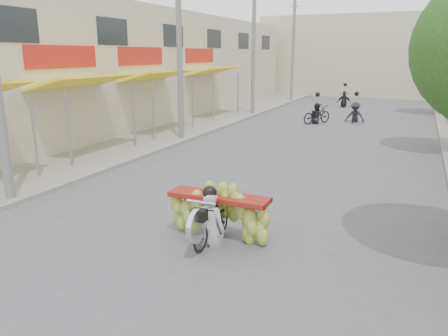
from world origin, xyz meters
TOP-DOWN VIEW (x-y plane):
  - ground at (0.00, 0.00)m, footprint 120.00×120.00m
  - sidewalk_left at (-7.00, 15.00)m, footprint 4.00×60.00m
  - shophouse_row_left at (-11.98, 13.98)m, footprint 9.77×40.00m
  - far_building at (0.00, 38.00)m, footprint 20.00×6.00m
  - utility_pole_mid at (-5.40, 12.00)m, footprint 0.60×0.24m
  - utility_pole_far at (-5.40, 21.00)m, footprint 0.60×0.24m
  - utility_pole_back at (-5.40, 30.00)m, footprint 0.60×0.24m
  - banana_motorbike at (0.44, 2.93)m, footprint 2.20×1.75m
  - bg_motorbike_a at (-1.02, 19.22)m, footprint 1.53×1.87m
  - bg_motorbike_b at (0.84, 20.54)m, footprint 1.06×1.55m
  - bg_motorbike_c at (-0.87, 27.64)m, footprint 1.02×1.75m

SIDE VIEW (x-z plane):
  - ground at x=0.00m, z-range 0.00..0.00m
  - sidewalk_left at x=-7.00m, z-range 0.00..0.12m
  - banana_motorbike at x=0.44m, z-range -0.34..1.73m
  - bg_motorbike_a at x=-1.02m, z-range -0.25..1.70m
  - bg_motorbike_c at x=-0.87m, z-range -0.19..1.76m
  - bg_motorbike_b at x=0.84m, z-range -0.10..1.85m
  - shophouse_row_left at x=-11.98m, z-range 0.00..6.00m
  - far_building at x=0.00m, z-range 0.00..7.00m
  - utility_pole_mid at x=-5.40m, z-range 0.03..8.03m
  - utility_pole_far at x=-5.40m, z-range 0.03..8.03m
  - utility_pole_back at x=-5.40m, z-range 0.03..8.03m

